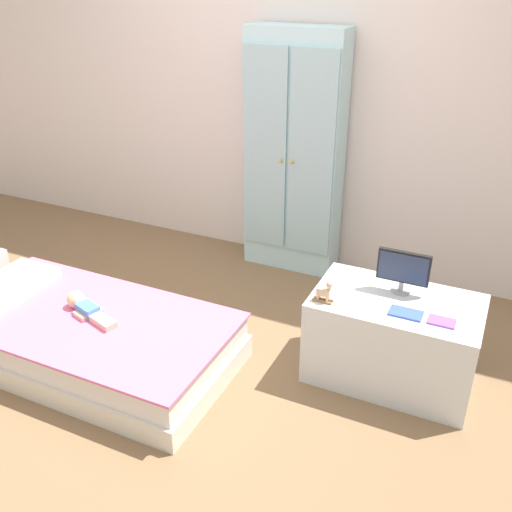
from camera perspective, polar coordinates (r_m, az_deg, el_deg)
name	(u,v)px	position (r m, az deg, el deg)	size (l,w,h in m)	color
ground_plane	(167,365)	(3.31, -8.83, -10.71)	(10.00, 10.00, 0.02)	brown
back_wall	(281,71)	(4.05, 2.49, 17.94)	(6.40, 0.05, 2.70)	silver
bed	(90,338)	(3.36, -16.20, -7.86)	(1.61, 0.84, 0.28)	silver
pillow	(4,289)	(3.66, -23.80, -2.99)	(0.32, 0.60, 0.06)	silver
doll	(83,306)	(3.31, -16.83, -4.77)	(0.39, 0.19, 0.10)	#4C84C6
wardrobe	(294,155)	(3.96, 3.78, 9.97)	(0.66, 0.27, 1.66)	silver
tv_stand	(393,339)	(3.12, 13.46, -8.06)	(0.85, 0.51, 0.48)	silver
tv_monitor	(403,269)	(3.00, 14.46, -1.29)	(0.27, 0.10, 0.23)	#99999E
rocking_horse_toy	(325,292)	(2.88, 6.89, -3.55)	(0.10, 0.04, 0.12)	#8E6642
book_blue	(406,313)	(2.89, 14.70, -5.54)	(0.16, 0.10, 0.01)	blue
book_purple	(442,322)	(2.87, 18.03, -6.23)	(0.13, 0.08, 0.01)	#8E51B2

